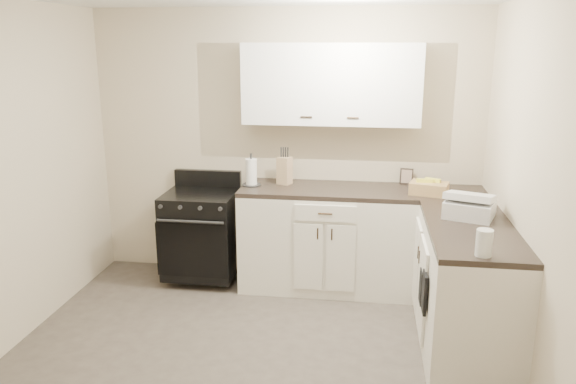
# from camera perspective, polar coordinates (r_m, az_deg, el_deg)

# --- Properties ---
(floor) EXTENTS (3.60, 3.60, 0.00)m
(floor) POSITION_cam_1_polar(r_m,az_deg,el_deg) (4.05, -4.06, -17.85)
(floor) COLOR #473F38
(floor) RESTS_ON ground
(wall_back) EXTENTS (3.60, 0.00, 3.60)m
(wall_back) POSITION_cam_1_polar(r_m,az_deg,el_deg) (5.26, -0.24, 4.65)
(wall_back) COLOR beige
(wall_back) RESTS_ON ground
(wall_right) EXTENTS (0.00, 3.60, 3.60)m
(wall_right) POSITION_cam_1_polar(r_m,az_deg,el_deg) (3.61, 24.70, -1.58)
(wall_right) COLOR beige
(wall_right) RESTS_ON ground
(wall_front) EXTENTS (3.60, 0.00, 3.60)m
(wall_front) POSITION_cam_1_polar(r_m,az_deg,el_deg) (1.94, -16.24, -14.80)
(wall_front) COLOR beige
(wall_front) RESTS_ON ground
(base_cabinets_back) EXTENTS (1.55, 0.60, 0.90)m
(base_cabinets_back) POSITION_cam_1_polar(r_m,az_deg,el_deg) (5.14, 4.00, -4.89)
(base_cabinets_back) COLOR silver
(base_cabinets_back) RESTS_ON floor
(base_cabinets_right) EXTENTS (0.60, 1.90, 0.90)m
(base_cabinets_right) POSITION_cam_1_polar(r_m,az_deg,el_deg) (4.59, 17.04, -8.07)
(base_cabinets_right) COLOR silver
(base_cabinets_right) RESTS_ON floor
(countertop_back) EXTENTS (1.55, 0.60, 0.04)m
(countertop_back) POSITION_cam_1_polar(r_m,az_deg,el_deg) (5.00, 4.10, 0.18)
(countertop_back) COLOR black
(countertop_back) RESTS_ON base_cabinets_back
(countertop_right) EXTENTS (0.60, 1.90, 0.04)m
(countertop_right) POSITION_cam_1_polar(r_m,az_deg,el_deg) (4.43, 17.50, -2.45)
(countertop_right) COLOR black
(countertop_right) RESTS_ON base_cabinets_right
(upper_cabinets) EXTENTS (1.55, 0.30, 0.70)m
(upper_cabinets) POSITION_cam_1_polar(r_m,az_deg,el_deg) (5.00, 4.42, 10.88)
(upper_cabinets) COLOR white
(upper_cabinets) RESTS_ON wall_back
(stove) EXTENTS (0.65, 0.55, 0.78)m
(stove) POSITION_cam_1_polar(r_m,az_deg,el_deg) (5.32, -8.83, -4.23)
(stove) COLOR black
(stove) RESTS_ON floor
(knife_block) EXTENTS (0.15, 0.14, 0.25)m
(knife_block) POSITION_cam_1_polar(r_m,az_deg,el_deg) (5.10, -0.36, 2.20)
(knife_block) COLOR tan
(knife_block) RESTS_ON countertop_back
(paper_towel) EXTENTS (0.10, 0.10, 0.24)m
(paper_towel) POSITION_cam_1_polar(r_m,az_deg,el_deg) (5.06, -3.75, 2.02)
(paper_towel) COLOR white
(paper_towel) RESTS_ON countertop_back
(picture_frame) EXTENTS (0.12, 0.06, 0.15)m
(picture_frame) POSITION_cam_1_polar(r_m,az_deg,el_deg) (5.22, 11.94, 1.57)
(picture_frame) COLOR black
(picture_frame) RESTS_ON countertop_back
(wicker_basket) EXTENTS (0.35, 0.28, 0.10)m
(wicker_basket) POSITION_cam_1_polar(r_m,az_deg,el_deg) (4.92, 14.13, 0.36)
(wicker_basket) COLOR tan
(wicker_basket) RESTS_ON countertop_right
(countertop_grill) EXTENTS (0.42, 0.41, 0.12)m
(countertop_grill) POSITION_cam_1_polar(r_m,az_deg,el_deg) (4.36, 17.96, -1.63)
(countertop_grill) COLOR white
(countertop_grill) RESTS_ON countertop_right
(glass_jar) EXTENTS (0.11, 0.11, 0.17)m
(glass_jar) POSITION_cam_1_polar(r_m,az_deg,el_deg) (3.60, 19.30, -4.90)
(glass_jar) COLOR silver
(glass_jar) RESTS_ON countertop_right
(oven_mitt_near) EXTENTS (0.02, 0.16, 0.28)m
(oven_mitt_near) POSITION_cam_1_polar(r_m,az_deg,el_deg) (4.01, 13.69, -9.88)
(oven_mitt_near) COLOR black
(oven_mitt_near) RESTS_ON base_cabinets_right
(oven_mitt_far) EXTENTS (0.02, 0.14, 0.25)m
(oven_mitt_far) POSITION_cam_1_polar(r_m,az_deg,el_deg) (4.22, 13.39, -9.36)
(oven_mitt_far) COLOR black
(oven_mitt_far) RESTS_ON base_cabinets_right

